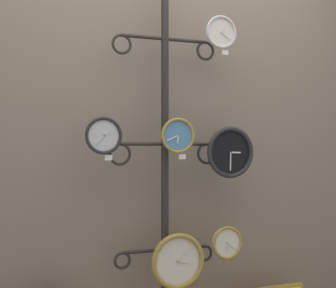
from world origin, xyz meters
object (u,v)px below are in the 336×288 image
(clock_middle_left, at_px, (103,136))
(clock_bottom_center, at_px, (178,261))
(clock_middle_right, at_px, (230,152))
(display_stand, at_px, (165,223))
(clock_bottom_right, at_px, (227,243))
(clock_middle_center, at_px, (178,136))
(clock_top_right, at_px, (221,32))

(clock_middle_left, relative_size, clock_bottom_center, 0.64)
(clock_middle_right, distance_m, clock_bottom_center, 0.68)
(display_stand, bearing_deg, clock_bottom_right, -13.67)
(clock_bottom_center, bearing_deg, clock_middle_left, 175.15)
(clock_middle_center, bearing_deg, display_stand, 109.15)
(display_stand, height_order, clock_bottom_center, display_stand)
(display_stand, xyz_separation_m, clock_top_right, (0.32, -0.07, 1.10))
(clock_middle_left, distance_m, clock_bottom_center, 0.80)
(clock_middle_left, xyz_separation_m, clock_bottom_center, (0.41, -0.03, -0.69))
(clock_top_right, xyz_separation_m, clock_bottom_right, (0.03, -0.01, -1.22))
(clock_top_right, distance_m, clock_middle_center, 0.66)
(display_stand, distance_m, clock_bottom_center, 0.23)
(clock_bottom_center, height_order, clock_bottom_right, clock_bottom_right)
(clock_top_right, relative_size, clock_middle_right, 0.65)
(display_stand, bearing_deg, clock_middle_center, -70.85)
(clock_middle_left, distance_m, clock_middle_center, 0.41)
(clock_middle_center, bearing_deg, clock_middle_right, 2.96)
(clock_middle_right, bearing_deg, clock_top_right, 166.98)
(clock_middle_center, height_order, clock_middle_right, clock_middle_center)
(clock_bottom_right, bearing_deg, display_stand, 166.33)
(clock_middle_left, relative_size, clock_middle_right, 0.67)
(display_stand, bearing_deg, clock_middle_left, -168.40)
(clock_bottom_center, xyz_separation_m, clock_bottom_right, (0.32, 0.03, 0.07))
(display_stand, height_order, clock_bottom_right, display_stand)
(clock_middle_right, bearing_deg, clock_middle_center, -177.04)
(clock_top_right, bearing_deg, display_stand, 166.79)
(clock_middle_center, xyz_separation_m, clock_middle_right, (0.33, 0.02, -0.09))
(display_stand, bearing_deg, clock_top_right, -13.21)
(clock_top_right, bearing_deg, clock_bottom_center, -172.71)
(display_stand, xyz_separation_m, clock_middle_left, (-0.37, -0.08, 0.49))
(clock_bottom_right, bearing_deg, clock_middle_right, -4.51)
(clock_top_right, xyz_separation_m, clock_middle_right, (0.05, -0.01, -0.70))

